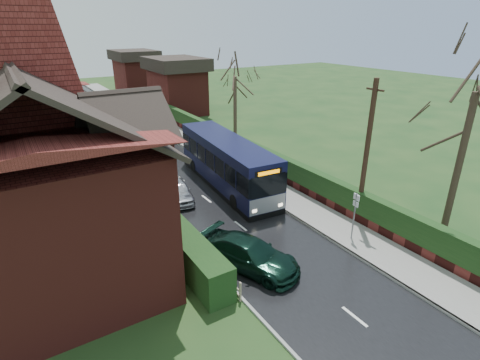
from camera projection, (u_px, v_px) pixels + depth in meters
ground at (262, 243)px, 18.62m from camera, size 140.00×140.00×0.00m
road at (181, 178)px, 26.44m from camera, size 6.00×100.00×0.02m
pavement at (232, 166)px, 28.50m from camera, size 2.50×100.00×0.14m
kerb_right at (218, 169)px, 27.91m from camera, size 0.12×100.00×0.14m
kerb_left at (138, 187)px, 24.94m from camera, size 0.12×100.00×0.10m
front_hedge at (151, 209)px, 20.32m from camera, size 1.20×16.00×1.60m
picket_fence at (164, 211)px, 20.82m from camera, size 0.10×16.00×0.90m
right_wall_hedge at (249, 151)px, 28.89m from camera, size 0.60×50.00×1.80m
brick_house at (39, 165)px, 16.40m from camera, size 9.30×14.60×10.30m
bus at (227, 163)px, 24.69m from camera, size 3.32×10.75×3.21m
car_silver at (178, 190)px, 23.04m from camera, size 2.14×3.87×1.25m
car_green at (250, 254)px, 16.54m from camera, size 3.57×5.04×1.36m
car_distant at (114, 106)px, 46.61m from camera, size 1.54×3.92×1.27m
bus_stop_sign at (355, 210)px, 18.25m from camera, size 0.12×0.39×2.58m
telegraph_pole at (366, 154)px, 19.22m from camera, size 0.27×1.00×7.73m
tree_right_near at (479, 81)px, 16.93m from camera, size 4.78×4.78×10.32m
tree_right_far at (235, 72)px, 32.26m from camera, size 4.37×4.37×8.43m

